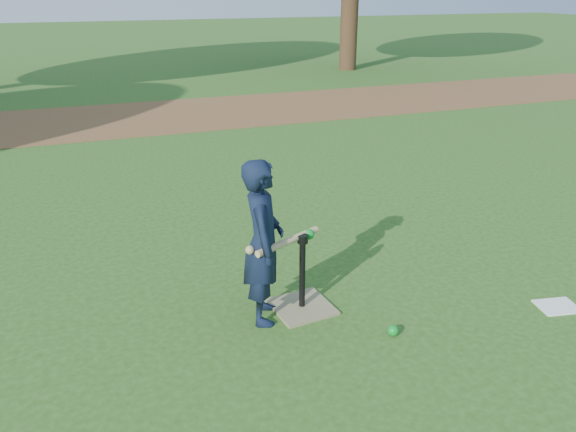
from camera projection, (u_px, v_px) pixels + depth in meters
name	position (u px, v px, depth m)	size (l,w,h in m)	color
ground	(281.00, 329.00, 4.05)	(80.00, 80.00, 0.00)	#285116
dirt_strip	(143.00, 117.00, 10.53)	(24.00, 3.00, 0.01)	brown
child	(263.00, 242.00, 3.97)	(0.45, 0.29, 1.22)	black
wiffle_ball_ground	(393.00, 330.00, 3.96)	(0.08, 0.08, 0.08)	#0C8A25
clipboard	(557.00, 306.00, 4.32)	(0.30, 0.23, 0.01)	white
batting_tee	(302.00, 296.00, 4.27)	(0.47, 0.47, 0.61)	#8B7E58
swing_action	(289.00, 241.00, 4.04)	(0.62, 0.30, 0.08)	tan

